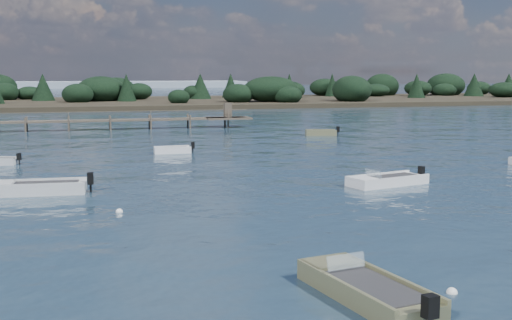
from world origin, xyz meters
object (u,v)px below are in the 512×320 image
object	(u,v)px
dinghy_mid_grey	(39,190)
tender_far_white	(173,151)
dinghy_near_olive	(366,292)
dinghy_mid_white_a	(387,182)
tender_far_grey_b	(321,134)

from	to	relation	value
dinghy_mid_grey	tender_far_white	world-z (taller)	dinghy_mid_grey
dinghy_near_olive	tender_far_white	size ratio (longest dim) A/B	1.68
dinghy_mid_white_a	dinghy_near_olive	bearing A→B (deg)	-118.31
tender_far_grey_b	dinghy_mid_grey	bearing A→B (deg)	-135.30
tender_far_white	tender_far_grey_b	size ratio (longest dim) A/B	0.91
dinghy_mid_grey	tender_far_grey_b	bearing A→B (deg)	44.70
tender_far_grey_b	dinghy_mid_white_a	bearing A→B (deg)	-103.19
tender_far_white	dinghy_mid_grey	bearing A→B (deg)	-121.37
dinghy_mid_grey	tender_far_grey_b	size ratio (longest dim) A/B	1.52
dinghy_near_olive	dinghy_mid_grey	xyz separation A→B (m)	(-9.75, 18.47, 0.01)
dinghy_mid_grey	dinghy_mid_white_a	world-z (taller)	dinghy_mid_grey
dinghy_mid_grey	dinghy_mid_white_a	xyz separation A→B (m)	(18.43, -2.35, -0.03)
dinghy_mid_white_a	tender_far_white	size ratio (longest dim) A/B	1.63
dinghy_mid_white_a	tender_far_white	distance (m)	19.40
dinghy_near_olive	tender_far_grey_b	size ratio (longest dim) A/B	1.53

